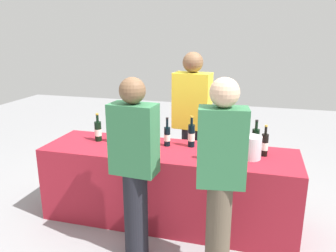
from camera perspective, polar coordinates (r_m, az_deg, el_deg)
The scene contains 19 objects.
ground_plane at distance 3.74m, azimuth -0.00°, elevation -15.54°, with size 12.00×12.00×0.00m, color gray.
tasting_table at distance 3.55m, azimuth -0.00°, elevation -10.07°, with size 2.59×0.73×0.79m, color maroon.
wine_bottle_0 at distance 3.72m, azimuth -11.88°, elevation -0.83°, with size 0.08×0.08×0.31m.
wine_bottle_1 at distance 3.62m, azimuth -9.07°, elevation -0.96°, with size 0.08×0.08×0.33m.
wine_bottle_2 at distance 3.59m, azimuth -6.66°, elevation -1.19°, with size 0.08×0.08×0.31m.
wine_bottle_3 at distance 3.48m, azimuth -0.15°, elevation -1.73°, with size 0.07×0.07×0.31m.
wine_bottle_4 at distance 3.46m, azimuth 4.02°, elevation -1.61°, with size 0.07×0.07×0.33m.
wine_bottle_5 at distance 3.42m, azimuth 13.04°, elevation -2.26°, with size 0.07×0.07×0.32m.
wine_bottle_6 at distance 3.43m, azimuth 14.74°, elevation -2.32°, with size 0.07×0.07×0.32m.
wine_bottle_7 at distance 3.33m, azimuth 16.22°, elevation -3.08°, with size 0.07×0.07×0.31m.
wine_glass_0 at distance 3.27m, azimuth -4.53°, elevation -3.00°, with size 0.06×0.06×0.14m.
wine_glass_1 at distance 3.30m, azimuth -2.81°, elevation -2.78°, with size 0.07×0.07×0.15m.
wine_glass_2 at distance 3.15m, azimuth 5.76°, elevation -4.02°, with size 0.07×0.07×0.13m.
wine_glass_3 at distance 3.11m, azimuth 11.05°, elevation -4.31°, with size 0.06×0.06×0.14m.
wine_glass_4 at distance 3.14m, azimuth 12.52°, elevation -4.20°, with size 0.07×0.07×0.14m.
ice_bucket at distance 3.23m, azimuth 14.02°, elevation -3.56°, with size 0.19×0.19×0.22m, color silver.
server_pouring at distance 3.91m, azimuth 4.09°, elevation 0.88°, with size 0.44×0.27×1.74m.
guest_0 at distance 2.84m, azimuth -5.75°, elevation -6.50°, with size 0.40×0.24×1.61m.
guest_1 at distance 2.60m, azimuth 9.02°, elevation -8.09°, with size 0.39×0.25×1.64m.
Camera 1 is at (0.85, -3.08, 1.95)m, focal length 35.60 mm.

